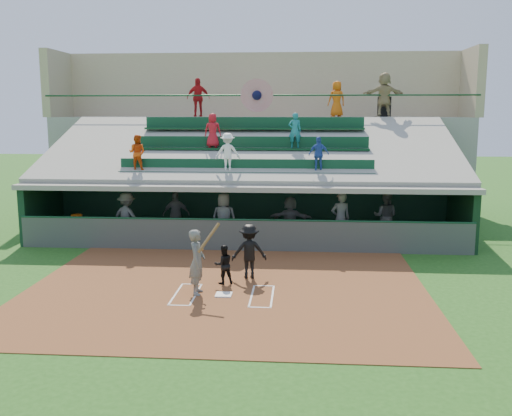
# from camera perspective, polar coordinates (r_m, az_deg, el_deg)

# --- Properties ---
(ground) EXTENTS (100.00, 100.00, 0.00)m
(ground) POSITION_cam_1_polar(r_m,az_deg,el_deg) (15.42, -3.25, -8.76)
(ground) COLOR #205117
(ground) RESTS_ON ground
(dirt_slab) EXTENTS (11.00, 9.00, 0.02)m
(dirt_slab) POSITION_cam_1_polar(r_m,az_deg,el_deg) (15.89, -3.01, -8.16)
(dirt_slab) COLOR brown
(dirt_slab) RESTS_ON ground
(home_plate) EXTENTS (0.43, 0.43, 0.03)m
(home_plate) POSITION_cam_1_polar(r_m,az_deg,el_deg) (15.41, -3.25, -8.64)
(home_plate) COLOR white
(home_plate) RESTS_ON dirt_slab
(batters_box_chalk) EXTENTS (2.65, 1.85, 0.01)m
(batters_box_chalk) POSITION_cam_1_polar(r_m,az_deg,el_deg) (15.42, -3.25, -8.68)
(batters_box_chalk) COLOR silver
(batters_box_chalk) RESTS_ON dirt_slab
(dugout_floor) EXTENTS (16.00, 3.50, 0.04)m
(dugout_floor) POSITION_cam_1_polar(r_m,az_deg,el_deg) (21.89, -0.93, -3.16)
(dugout_floor) COLOR gray
(dugout_floor) RESTS_ON ground
(concourse_slab) EXTENTS (20.00, 3.00, 4.60)m
(concourse_slab) POSITION_cam_1_polar(r_m,az_deg,el_deg) (28.19, 0.32, 4.40)
(concourse_slab) COLOR gray
(concourse_slab) RESTS_ON ground
(grandstand) EXTENTS (20.40, 10.40, 7.80)m
(grandstand) POSITION_cam_1_polar(r_m,az_deg,el_deg) (25.23, -0.18, 3.70)
(grandstand) COLOR #484D48
(grandstand) RESTS_ON ground
(batter_at_plate) EXTENTS (0.85, 0.75, 1.95)m
(batter_at_plate) POSITION_cam_1_polar(r_m,az_deg,el_deg) (15.35, -5.90, -5.35)
(batter_at_plate) COLOR #555853
(batter_at_plate) RESTS_ON dirt_slab
(catcher) EXTENTS (0.66, 0.60, 1.11)m
(catcher) POSITION_cam_1_polar(r_m,az_deg,el_deg) (16.27, -3.27, -5.66)
(catcher) COLOR black
(catcher) RESTS_ON dirt_slab
(home_umpire) EXTENTS (1.12, 0.76, 1.60)m
(home_umpire) POSITION_cam_1_polar(r_m,az_deg,el_deg) (16.75, -0.70, -4.34)
(home_umpire) COLOR black
(home_umpire) RESTS_ON dirt_slab
(dugout_bench) EXTENTS (15.29, 2.13, 0.46)m
(dugout_bench) POSITION_cam_1_polar(r_m,az_deg,el_deg) (22.98, -0.12, -1.91)
(dugout_bench) COLOR olive
(dugout_bench) RESTS_ON dugout_floor
(white_table) EXTENTS (0.77, 0.62, 0.62)m
(white_table) POSITION_cam_1_polar(r_m,az_deg,el_deg) (22.42, -17.21, -2.42)
(white_table) COLOR white
(white_table) RESTS_ON dugout_floor
(water_cooler) EXTENTS (0.41, 0.41, 0.41)m
(water_cooler) POSITION_cam_1_polar(r_m,az_deg,el_deg) (22.32, -17.48, -1.14)
(water_cooler) COLOR #ED5C0D
(water_cooler) RESTS_ON white_table
(dugout_player_a) EXTENTS (1.34, 1.01, 1.84)m
(dugout_player_a) POSITION_cam_1_polar(r_m,az_deg,el_deg) (21.96, -12.79, -0.86)
(dugout_player_a) COLOR #5C5F59
(dugout_player_a) RESTS_ON dugout_floor
(dugout_player_b) EXTENTS (1.07, 0.54, 1.76)m
(dugout_player_b) POSITION_cam_1_polar(r_m,az_deg,el_deg) (22.34, -7.98, -0.63)
(dugout_player_b) COLOR #5D5F5A
(dugout_player_b) RESTS_ON dugout_floor
(dugout_player_c) EXTENTS (0.97, 0.66, 1.90)m
(dugout_player_c) POSITION_cam_1_polar(r_m,az_deg,el_deg) (20.95, -3.22, -1.05)
(dugout_player_c) COLOR #595C57
(dugout_player_c) RESTS_ON dugout_floor
(dugout_player_d) EXTENTS (1.64, 0.68, 1.71)m
(dugout_player_d) POSITION_cam_1_polar(r_m,az_deg,el_deg) (21.31, 3.44, -1.12)
(dugout_player_d) COLOR #52544F
(dugout_player_d) RESTS_ON dugout_floor
(dugout_player_e) EXTENTS (0.81, 0.63, 1.96)m
(dugout_player_e) POSITION_cam_1_polar(r_m,az_deg,el_deg) (20.90, 8.45, -1.08)
(dugout_player_e) COLOR #585B56
(dugout_player_e) RESTS_ON dugout_floor
(dugout_player_f) EXTENTS (1.06, 0.92, 1.85)m
(dugout_player_f) POSITION_cam_1_polar(r_m,az_deg,el_deg) (22.03, 12.81, -0.82)
(dugout_player_f) COLOR #50534E
(dugout_player_f) RESTS_ON dugout_floor
(trash_bin) EXTENTS (0.64, 0.64, 0.95)m
(trash_bin) POSITION_cam_1_polar(r_m,az_deg,el_deg) (27.69, 12.70, 9.83)
(trash_bin) COLOR black
(trash_bin) RESTS_ON concourse_slab
(concourse_staff_a) EXTENTS (1.14, 0.70, 1.82)m
(concourse_staff_a) POSITION_cam_1_polar(r_m,az_deg,el_deg) (27.37, -5.79, 10.92)
(concourse_staff_a) COLOR #B61418
(concourse_staff_a) RESTS_ON concourse_slab
(concourse_staff_b) EXTENTS (0.94, 0.76, 1.67)m
(concourse_staff_b) POSITION_cam_1_polar(r_m,az_deg,el_deg) (27.27, 8.07, 10.72)
(concourse_staff_b) COLOR #D75D0C
(concourse_staff_b) RESTS_ON concourse_slab
(concourse_staff_c) EXTENTS (1.93, 0.83, 2.01)m
(concourse_staff_c) POSITION_cam_1_polar(r_m,az_deg,el_deg) (26.91, 12.68, 10.97)
(concourse_staff_c) COLOR tan
(concourse_staff_c) RESTS_ON concourse_slab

